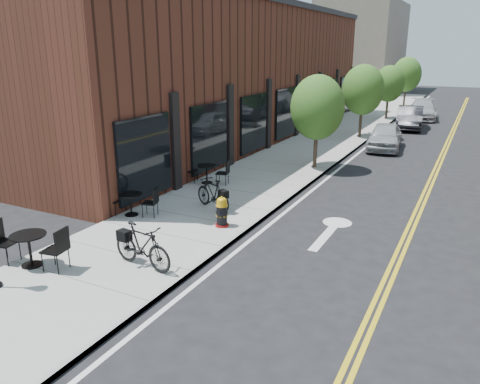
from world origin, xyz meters
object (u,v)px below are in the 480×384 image
Objects in this scene: bicycle_right at (142,246)px; parked_car_a at (385,136)px; bistro_set_a at (29,245)px; bistro_set_b at (131,201)px; fire_hydrant at (222,212)px; bicycle_left at (213,194)px; bistro_set_c at (207,171)px; parked_car_b at (410,118)px; parked_car_c at (422,110)px.

parked_car_a is at bearing -0.18° from bicycle_right.
bistro_set_b is at bearing 83.17° from bistro_set_a.
bicycle_right reaches higher than bistro_set_a.
fire_hydrant is at bearing 1.32° from bicycle_right.
bistro_set_b is at bearing 177.64° from fire_hydrant.
bistro_set_c is (-1.66, 2.40, -0.04)m from bicycle_left.
bicycle_left is at bearing -105.48° from parked_car_b.
bistro_set_c is at bearing -112.06° from parked_car_b.
bicycle_right is 1.03× the size of bistro_set_c.
bicycle_left reaches higher than bistro_set_c.
parked_car_c is (5.20, 25.85, 0.12)m from bistro_set_b.
fire_hydrant is at bearing -102.28° from parked_car_b.
parked_car_a reaches higher than bistro_set_a.
parked_car_a is at bearing 52.97° from bistro_set_b.
bicycle_right reaches higher than fire_hydrant.
bistro_set_c is 0.39× the size of parked_car_b.
fire_hydrant is 4.97m from bistro_set_a.
bistro_set_c is 0.36× the size of parked_car_c.
bistro_set_b is 4.04m from bistro_set_c.
parked_car_a is at bearing 70.51° from fire_hydrant.
fire_hydrant is 0.53× the size of bistro_set_b.
parked_car_b is (3.13, 19.39, 0.10)m from bicycle_left.
bistro_set_c is at bearing -109.01° from parked_car_c.
fire_hydrant is at bearing -8.99° from bistro_set_b.
bistro_set_b is at bearing -109.72° from parked_car_b.
bicycle_left is 0.42× the size of parked_car_a.
bistro_set_c is at bearing 80.13° from bistro_set_a.
fire_hydrant is 2.90m from bistro_set_b.
bistro_set_a is (-2.68, -4.18, 0.09)m from fire_hydrant.
bicycle_right is 7.04m from bistro_set_c.
parked_car_c is (4.98, 21.82, 0.11)m from bistro_set_c.
bistro_set_a reaches higher than bicycle_left.
bicycle_left is 19.64m from parked_car_b.
bistro_set_b is (-0.18, 3.74, -0.07)m from bistro_set_a.
bicycle_right is 0.40× the size of parked_car_b.
bicycle_right reaches higher than bicycle_left.
bistro_set_a is 1.15× the size of bistro_set_b.
bistro_set_a is at bearing -133.90° from fire_hydrant.
bistro_set_a is at bearing -105.13° from bistro_set_b.
parked_car_c is at bearing 60.77° from bistro_set_b.
bistro_set_a is (-2.34, -1.11, -0.02)m from bicycle_right.
bicycle_right is 2.59m from bistro_set_a.
bistro_set_a is at bearing -102.22° from bistro_set_c.
bicycle_left is at bearing -67.21° from bistro_set_c.
parked_car_c is at bearing 73.52° from fire_hydrant.
bistro_set_a is 18.17m from parked_car_a.
bicycle_left is 0.35× the size of parked_car_c.
bicycle_right is at bearing 15.81° from bistro_set_a.
fire_hydrant is 13.53m from parked_car_a.
bicycle_right is at bearing -107.66° from fire_hydrant.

